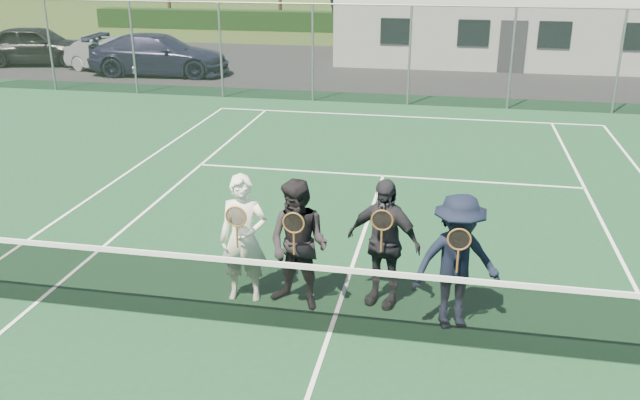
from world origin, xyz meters
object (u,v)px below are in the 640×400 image
(car_a, at_px, (37,45))
(player_a, at_px, (244,239))
(tennis_net, at_px, (330,297))
(car_c, at_px, (159,55))
(player_b, at_px, (299,245))
(player_c, at_px, (383,242))
(car_b, at_px, (110,56))
(player_d, at_px, (457,262))

(car_a, xyz_separation_m, player_a, (14.28, -17.53, 0.12))
(car_a, relative_size, tennis_net, 0.41)
(car_c, relative_size, player_b, 2.94)
(tennis_net, height_order, player_a, player_a)
(player_c, bearing_deg, car_c, 122.52)
(car_a, distance_m, car_b, 3.88)
(car_c, relative_size, player_d, 2.94)
(car_c, bearing_deg, tennis_net, -154.31)
(car_b, xyz_separation_m, tennis_net, (11.86, -17.25, -0.09))
(tennis_net, relative_size, player_b, 6.49)
(player_b, distance_m, player_d, 2.07)
(car_a, xyz_separation_m, tennis_net, (15.61, -18.23, -0.27))
(car_a, bearing_deg, player_a, -153.01)
(tennis_net, xyz_separation_m, player_c, (0.56, 0.94, 0.38))
(car_a, height_order, player_c, player_c)
(car_a, height_order, player_b, player_b)
(car_c, height_order, player_a, player_a)
(car_c, bearing_deg, player_d, -149.77)
(player_a, bearing_deg, player_d, -3.68)
(tennis_net, xyz_separation_m, player_d, (1.53, 0.51, 0.38))
(player_a, bearing_deg, tennis_net, -27.78)
(car_a, distance_m, tennis_net, 24.00)
(player_a, xyz_separation_m, player_b, (0.78, -0.06, -0.00))
(player_a, xyz_separation_m, player_d, (2.85, -0.18, -0.00))
(player_d, bearing_deg, player_b, 176.73)
(car_a, relative_size, car_b, 1.23)
(player_a, bearing_deg, car_c, 117.17)
(tennis_net, height_order, player_d, player_d)
(car_b, height_order, car_c, car_c)
(car_c, height_order, tennis_net, car_c)
(car_b, distance_m, car_c, 2.17)
(car_b, bearing_deg, player_c, -123.16)
(tennis_net, bearing_deg, player_b, 130.44)
(car_b, relative_size, tennis_net, 0.33)
(player_c, bearing_deg, player_a, -172.69)
(car_b, xyz_separation_m, player_d, (13.39, -16.73, 0.29))
(car_b, height_order, player_b, player_b)
(car_c, height_order, player_d, player_d)
(car_c, height_order, player_b, player_b)
(player_a, xyz_separation_m, player_c, (1.88, 0.24, -0.00))
(car_a, bearing_deg, player_d, -148.14)
(car_a, distance_m, player_a, 22.61)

